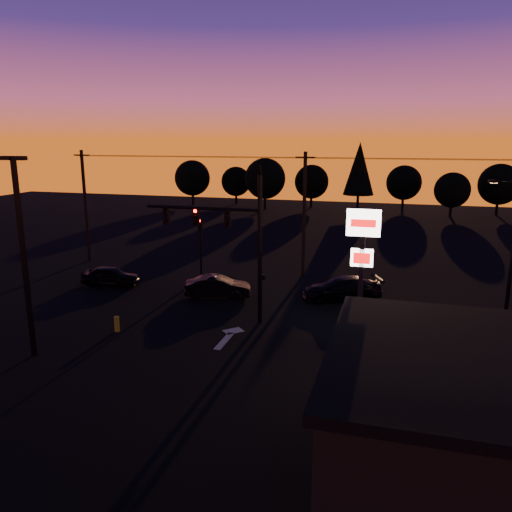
{
  "coord_description": "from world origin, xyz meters",
  "views": [
    {
      "loc": [
        8.44,
        -20.93,
        9.84
      ],
      "look_at": [
        1.0,
        5.0,
        3.5
      ],
      "focal_mm": 35.0,
      "sensor_mm": 36.0,
      "label": 1
    }
  ],
  "objects_px": {
    "traffic_signal_mast": "(231,233)",
    "car_right": "(342,288)",
    "secondary_signal": "(200,239)",
    "suv_parked": "(443,385)",
    "streetlight": "(511,252)",
    "bollard": "(117,324)",
    "parking_lot_light": "(22,245)",
    "pylon_sign": "(362,251)",
    "car_left": "(110,276)",
    "car_mid": "(218,287)"
  },
  "relations": [
    {
      "from": "streetlight",
      "to": "bollard",
      "type": "height_order",
      "value": "streetlight"
    },
    {
      "from": "car_mid",
      "to": "secondary_signal",
      "type": "bearing_deg",
      "value": 19.98
    },
    {
      "from": "car_mid",
      "to": "traffic_signal_mast",
      "type": "bearing_deg",
      "value": -164.46
    },
    {
      "from": "streetlight",
      "to": "traffic_signal_mast",
      "type": "bearing_deg",
      "value": -173.86
    },
    {
      "from": "secondary_signal",
      "to": "streetlight",
      "type": "bearing_deg",
      "value": -17.56
    },
    {
      "from": "secondary_signal",
      "to": "bollard",
      "type": "bearing_deg",
      "value": -91.84
    },
    {
      "from": "pylon_sign",
      "to": "suv_parked",
      "type": "distance_m",
      "value": 6.63
    },
    {
      "from": "streetlight",
      "to": "car_mid",
      "type": "xyz_separation_m",
      "value": [
        -16.19,
        2.14,
        -3.74
      ]
    },
    {
      "from": "traffic_signal_mast",
      "to": "car_mid",
      "type": "relative_size",
      "value": 2.07
    },
    {
      "from": "secondary_signal",
      "to": "suv_parked",
      "type": "relative_size",
      "value": 0.98
    },
    {
      "from": "traffic_signal_mast",
      "to": "car_right",
      "type": "relative_size",
      "value": 1.75
    },
    {
      "from": "streetlight",
      "to": "car_mid",
      "type": "relative_size",
      "value": 1.93
    },
    {
      "from": "streetlight",
      "to": "car_left",
      "type": "distance_m",
      "value": 24.63
    },
    {
      "from": "parking_lot_light",
      "to": "bollard",
      "type": "bearing_deg",
      "value": 59.7
    },
    {
      "from": "parking_lot_light",
      "to": "car_left",
      "type": "height_order",
      "value": "parking_lot_light"
    },
    {
      "from": "bollard",
      "to": "car_left",
      "type": "distance_m",
      "value": 8.88
    },
    {
      "from": "traffic_signal_mast",
      "to": "car_left",
      "type": "height_order",
      "value": "traffic_signal_mast"
    },
    {
      "from": "suv_parked",
      "to": "secondary_signal",
      "type": "bearing_deg",
      "value": 139.78
    },
    {
      "from": "traffic_signal_mast",
      "to": "car_left",
      "type": "distance_m",
      "value": 11.78
    },
    {
      "from": "parking_lot_light",
      "to": "car_left",
      "type": "xyz_separation_m",
      "value": [
        -2.8,
        11.06,
        -4.6
      ]
    },
    {
      "from": "car_left",
      "to": "suv_parked",
      "type": "xyz_separation_m",
      "value": [
        20.83,
        -10.16,
        -0.05
      ]
    },
    {
      "from": "streetlight",
      "to": "pylon_sign",
      "type": "bearing_deg",
      "value": -149.92
    },
    {
      "from": "car_right",
      "to": "secondary_signal",
      "type": "bearing_deg",
      "value": -123.56
    },
    {
      "from": "secondary_signal",
      "to": "car_right",
      "type": "relative_size",
      "value": 0.89
    },
    {
      "from": "streetlight",
      "to": "car_right",
      "type": "bearing_deg",
      "value": 155.77
    },
    {
      "from": "parking_lot_light",
      "to": "traffic_signal_mast",
      "type": "bearing_deg",
      "value": 43.37
    },
    {
      "from": "pylon_sign",
      "to": "car_right",
      "type": "relative_size",
      "value": 1.39
    },
    {
      "from": "traffic_signal_mast",
      "to": "car_right",
      "type": "xyz_separation_m",
      "value": [
        5.47,
        5.35,
        -4.22
      ]
    },
    {
      "from": "pylon_sign",
      "to": "car_right",
      "type": "distance_m",
      "value": 9.05
    },
    {
      "from": "streetlight",
      "to": "bollard",
      "type": "relative_size",
      "value": 9.79
    },
    {
      "from": "car_left",
      "to": "suv_parked",
      "type": "height_order",
      "value": "car_left"
    },
    {
      "from": "pylon_sign",
      "to": "car_right",
      "type": "bearing_deg",
      "value": 101.75
    },
    {
      "from": "streetlight",
      "to": "car_left",
      "type": "relative_size",
      "value": 2.05
    },
    {
      "from": "parking_lot_light",
      "to": "car_left",
      "type": "bearing_deg",
      "value": 104.2
    },
    {
      "from": "parking_lot_light",
      "to": "bollard",
      "type": "distance_m",
      "value": 6.47
    },
    {
      "from": "parking_lot_light",
      "to": "suv_parked",
      "type": "distance_m",
      "value": 18.64
    },
    {
      "from": "streetlight",
      "to": "suv_parked",
      "type": "relative_size",
      "value": 1.81
    },
    {
      "from": "bollard",
      "to": "parking_lot_light",
      "type": "bearing_deg",
      "value": -120.3
    },
    {
      "from": "secondary_signal",
      "to": "car_left",
      "type": "xyz_separation_m",
      "value": [
        -5.3,
        -3.43,
        -2.2
      ]
    },
    {
      "from": "secondary_signal",
      "to": "car_left",
      "type": "distance_m",
      "value": 6.68
    },
    {
      "from": "streetlight",
      "to": "car_right",
      "type": "relative_size",
      "value": 1.63
    },
    {
      "from": "suv_parked",
      "to": "pylon_sign",
      "type": "bearing_deg",
      "value": 135.37
    },
    {
      "from": "bollard",
      "to": "car_right",
      "type": "distance_m",
      "value": 13.78
    },
    {
      "from": "traffic_signal_mast",
      "to": "suv_parked",
      "type": "bearing_deg",
      "value": -29.85
    },
    {
      "from": "parking_lot_light",
      "to": "streetlight",
      "type": "xyz_separation_m",
      "value": [
        21.41,
        8.5,
        -0.85
      ]
    },
    {
      "from": "secondary_signal",
      "to": "car_right",
      "type": "height_order",
      "value": "secondary_signal"
    },
    {
      "from": "bollard",
      "to": "secondary_signal",
      "type": "bearing_deg",
      "value": 88.16
    },
    {
      "from": "parking_lot_light",
      "to": "car_mid",
      "type": "height_order",
      "value": "parking_lot_light"
    },
    {
      "from": "suv_parked",
      "to": "car_mid",
      "type": "bearing_deg",
      "value": 143.7
    },
    {
      "from": "pylon_sign",
      "to": "suv_parked",
      "type": "height_order",
      "value": "pylon_sign"
    }
  ]
}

